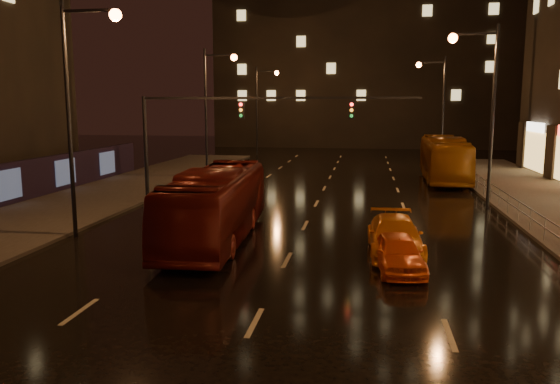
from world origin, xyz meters
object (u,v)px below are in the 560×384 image
(bus_red, at_px, (217,204))
(bus_curb, at_px, (444,159))
(taxi_far, at_px, (395,236))
(taxi_near, at_px, (398,253))

(bus_red, height_order, bus_curb, bus_curb)
(bus_red, relative_size, bus_curb, 0.92)
(bus_curb, xyz_separation_m, taxi_far, (-4.70, -21.88, -0.97))
(bus_curb, distance_m, taxi_near, 24.58)
(bus_curb, relative_size, taxi_far, 2.47)
(bus_red, relative_size, taxi_near, 2.92)
(bus_curb, bearing_deg, taxi_far, -100.10)
(bus_red, bearing_deg, bus_curb, 56.68)
(bus_red, distance_m, taxi_far, 7.55)
(taxi_far, bearing_deg, taxi_near, -92.05)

